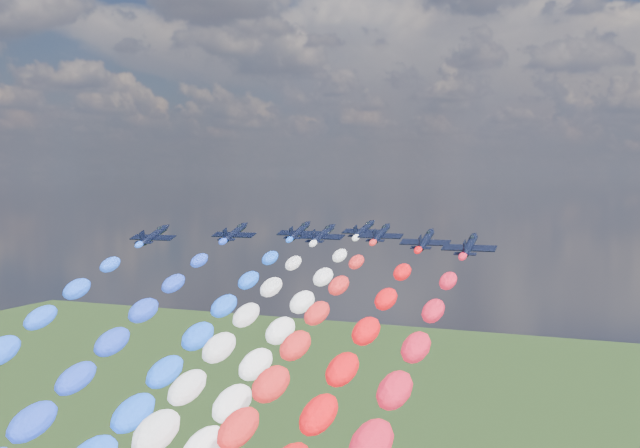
% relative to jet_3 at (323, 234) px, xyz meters
% --- Properties ---
extents(jet_0, '(8.39, 11.10, 5.11)m').
position_rel_jet_3_xyz_m(jet_0, '(-25.52, -13.09, 0.00)').
color(jet_0, black).
extents(jet_1, '(8.17, 10.94, 5.11)m').
position_rel_jet_3_xyz_m(jet_1, '(-15.92, -2.29, 0.00)').
color(jet_1, black).
extents(jet_2, '(8.05, 10.86, 5.11)m').
position_rel_jet_3_xyz_m(jet_2, '(-7.06, 5.78, 0.00)').
color(jet_2, black).
extents(jet_3, '(8.18, 10.95, 5.11)m').
position_rel_jet_3_xyz_m(jet_3, '(0.00, 0.00, 0.00)').
color(jet_3, black).
extents(jet_4, '(8.44, 11.13, 5.11)m').
position_rel_jet_3_xyz_m(jet_4, '(2.27, 14.23, 0.00)').
color(jet_4, black).
extents(trail_4, '(5.82, 107.48, 52.19)m').
position_rel_jet_3_xyz_m(trail_4, '(2.27, -40.84, -24.41)').
color(trail_4, white).
extents(jet_5, '(8.03, 10.84, 5.11)m').
position_rel_jet_3_xyz_m(jet_5, '(8.61, 5.56, 0.00)').
color(jet_5, black).
extents(jet_6, '(8.25, 11.00, 5.11)m').
position_rel_jet_3_xyz_m(jet_6, '(19.59, -4.80, 0.00)').
color(jet_6, black).
extents(jet_7, '(8.19, 10.96, 5.11)m').
position_rel_jet_3_xyz_m(jet_7, '(28.14, -11.78, 0.00)').
color(jet_7, black).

